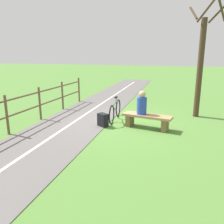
# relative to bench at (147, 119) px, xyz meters

# --- Properties ---
(ground_plane) EXTENTS (80.00, 80.00, 0.00)m
(ground_plane) POSITION_rel_bench_xyz_m (1.24, -0.43, -0.32)
(ground_plane) COLOR #548438
(paved_path) EXTENTS (4.28, 36.08, 0.02)m
(paved_path) POSITION_rel_bench_xyz_m (2.51, 3.57, -0.32)
(paved_path) COLOR #66605E
(paved_path) RESTS_ON ground_plane
(path_centre_line) EXTENTS (1.64, 31.97, 0.00)m
(path_centre_line) POSITION_rel_bench_xyz_m (2.51, 3.57, -0.31)
(path_centre_line) COLOR silver
(path_centre_line) RESTS_ON paved_path
(bench) EXTENTS (1.73, 0.73, 0.47)m
(bench) POSITION_rel_bench_xyz_m (0.00, 0.00, 0.00)
(bench) COLOR #A88456
(bench) RESTS_ON ground_plane
(person_seated) EXTENTS (0.38, 0.38, 0.80)m
(person_seated) POSITION_rel_bench_xyz_m (0.20, -0.03, 0.51)
(person_seated) COLOR #2847B7
(person_seated) RESTS_ON bench
(bicycle) EXTENTS (0.17, 1.77, 0.88)m
(bicycle) POSITION_rel_bench_xyz_m (1.32, -0.58, 0.05)
(bicycle) COLOR black
(bicycle) RESTS_ON ground_plane
(backpack) EXTENTS (0.43, 0.39, 0.46)m
(backpack) POSITION_rel_bench_xyz_m (1.48, 0.30, -0.09)
(backpack) COLOR black
(backpack) RESTS_ON ground_plane
(fence_roadside) EXTENTS (0.28, 8.86, 1.26)m
(fence_roadside) POSITION_rel_bench_xyz_m (4.05, 1.10, 0.41)
(fence_roadside) COLOR brown
(fence_roadside) RESTS_ON ground_plane
(tree_far_left) EXTENTS (1.33, 1.48, 4.61)m
(tree_far_left) POSITION_rel_bench_xyz_m (-1.65, -2.14, 1.83)
(tree_far_left) COLOR #473323
(tree_far_left) RESTS_ON ground_plane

